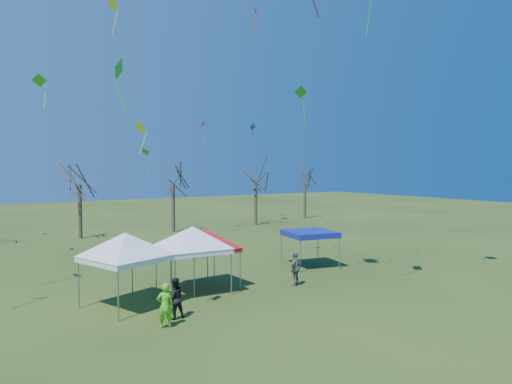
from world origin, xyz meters
TOP-DOWN VIEW (x-y plane):
  - ground at (0.00, 0.00)m, footprint 140.00×140.00m
  - tree_2 at (-2.37, 24.38)m, footprint 3.71×3.71m
  - tree_3 at (6.03, 24.04)m, footprint 3.59×3.59m
  - tree_4 at (15.36, 24.00)m, footprint 3.58×3.58m
  - tree_5 at (23.72, 26.07)m, footprint 3.39×3.39m
  - tent_white_west at (-4.95, 3.11)m, footprint 4.00×4.00m
  - tent_white_mid at (-1.52, 3.58)m, footprint 4.22×4.22m
  - tent_red at (-0.61, 4.09)m, footprint 3.91×3.91m
  - tent_blue at (7.01, 5.01)m, footprint 3.30×3.30m
  - person_green at (-4.52, -0.37)m, footprint 0.69×0.53m
  - person_dark at (-3.82, 0.40)m, footprint 0.82×0.65m
  - person_grey at (3.45, 1.85)m, footprint 1.12×0.82m
  - kite_11 at (0.88, 18.04)m, footprint 0.97×1.38m
  - kite_25 at (1.53, 2.68)m, footprint 0.65×0.67m
  - kite_1 at (-6.11, -0.20)m, footprint 0.73×0.87m
  - kite_17 at (8.09, 7.32)m, footprint 0.93×0.66m
  - kite_22 at (1.93, 19.87)m, footprint 0.99×1.05m
  - kite_13 at (-6.07, 18.77)m, footprint 1.16×0.94m
  - kite_19 at (8.13, 21.90)m, footprint 0.91×0.92m
  - kite_12 at (13.50, 21.73)m, footprint 0.89×0.55m
  - kite_24 at (-2.35, 13.56)m, footprint 0.84×1.06m

SIDE VIEW (x-z plane):
  - ground at x=0.00m, z-range 0.00..0.00m
  - person_dark at x=-3.82m, z-range 0.00..1.67m
  - person_green at x=-4.52m, z-range 0.00..1.71m
  - person_grey at x=3.45m, z-range 0.00..1.76m
  - tent_blue at x=7.01m, z-range 0.92..3.12m
  - tent_red at x=-0.61m, z-range 1.06..4.50m
  - tent_white_mid at x=-1.52m, z-range 1.14..4.87m
  - tent_white_west at x=-4.95m, z-range 1.15..4.89m
  - tree_5 at x=23.72m, z-range 2.00..9.46m
  - tree_4 at x=15.36m, z-range 2.12..10.00m
  - tree_3 at x=6.03m, z-range 2.12..10.03m
  - tree_2 at x=-2.37m, z-range 2.20..10.38m
  - kite_22 at x=1.93m, z-range 5.94..8.66m
  - kite_11 at x=0.88m, z-range 7.80..10.55m
  - kite_1 at x=-6.11m, z-range 8.55..10.47m
  - kite_12 at x=13.50m, z-range 8.75..11.34m
  - kite_19 at x=8.13m, z-range 9.04..11.13m
  - kite_17 at x=8.09m, z-range 9.65..12.31m
  - kite_13 at x=-6.07m, z-range 10.87..13.44m
  - kite_25 at x=1.53m, z-range 13.00..14.51m
  - kite_24 at x=-2.35m, z-range 15.34..17.78m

